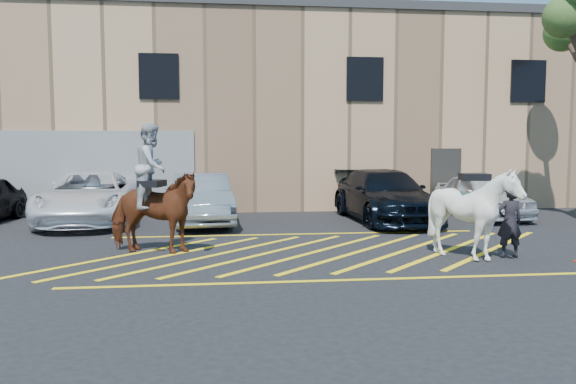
{
  "coord_description": "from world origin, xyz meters",
  "views": [
    {
      "loc": [
        -1.94,
        -12.27,
        2.41
      ],
      "look_at": [
        -0.48,
        0.2,
        1.3
      ],
      "focal_mm": 35.0,
      "sensor_mm": 36.0,
      "label": 1
    }
  ],
  "objects": [
    {
      "name": "car_blue_suv",
      "position": [
        3.01,
        4.44,
        0.78
      ],
      "size": [
        2.46,
        5.49,
        1.56
      ],
      "primitive_type": "imported",
      "rotation": [
        0.0,
        0.0,
        0.05
      ],
      "color": "black",
      "rests_on": "ground"
    },
    {
      "name": "car_white_pickup",
      "position": [
        -5.88,
        5.02,
        0.77
      ],
      "size": [
        2.84,
        5.68,
        1.55
      ],
      "primitive_type": "imported",
      "rotation": [
        0.0,
        0.0,
        0.05
      ],
      "color": "white",
      "rests_on": "ground"
    },
    {
      "name": "car_silver_sedan",
      "position": [
        -2.57,
        4.47,
        0.75
      ],
      "size": [
        2.04,
        4.66,
        1.49
      ],
      "primitive_type": "imported",
      "rotation": [
        0.0,
        0.0,
        0.11
      ],
      "color": "gray",
      "rests_on": "ground"
    },
    {
      "name": "car_white_suv",
      "position": [
        6.34,
        4.81,
        0.7
      ],
      "size": [
        2.01,
        4.25,
        1.4
      ],
      "primitive_type": "imported",
      "rotation": [
        0.0,
        0.0,
        0.09
      ],
      "color": "silver",
      "rests_on": "ground"
    },
    {
      "name": "ground",
      "position": [
        0.0,
        0.0,
        0.0
      ],
      "size": [
        90.0,
        90.0,
        0.0
      ],
      "primitive_type": "plane",
      "color": "black",
      "rests_on": "ground"
    },
    {
      "name": "mounted_bay",
      "position": [
        -3.45,
        0.04,
        1.14
      ],
      "size": [
        2.32,
        1.53,
        2.82
      ],
      "color": "brown",
      "rests_on": "ground"
    },
    {
      "name": "warehouse",
      "position": [
        -0.01,
        11.99,
        3.65
      ],
      "size": [
        32.42,
        10.2,
        7.3
      ],
      "color": "tan",
      "rests_on": "ground"
    },
    {
      "name": "hatching_zone",
      "position": [
        -0.0,
        -0.3,
        0.01
      ],
      "size": [
        12.6,
        5.12,
        0.01
      ],
      "color": "yellow",
      "rests_on": "ground"
    },
    {
      "name": "handler",
      "position": [
        4.02,
        -1.27,
        0.75
      ],
      "size": [
        0.55,
        0.37,
        1.51
      ],
      "primitive_type": "imported",
      "rotation": [
        0.0,
        0.0,
        3.13
      ],
      "color": "black",
      "rests_on": "ground"
    },
    {
      "name": "saddled_white",
      "position": [
        3.17,
        -1.37,
        0.96
      ],
      "size": [
        1.83,
        1.99,
        1.92
      ],
      "color": "white",
      "rests_on": "ground"
    }
  ]
}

